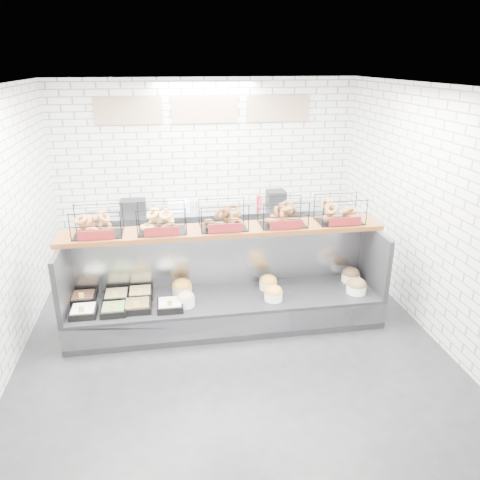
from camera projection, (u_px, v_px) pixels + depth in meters
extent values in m
plane|color=black|center=(230.00, 336.00, 5.90)|extent=(5.50, 5.50, 0.00)
cube|color=silver|center=(206.00, 171.00, 7.89)|extent=(5.00, 0.02, 3.00)
cube|color=silver|center=(431.00, 213.00, 5.73)|extent=(0.02, 5.50, 3.00)
cube|color=white|center=(228.00, 86.00, 4.81)|extent=(5.00, 5.50, 0.02)
cube|color=tan|center=(129.00, 111.00, 7.32)|extent=(1.05, 0.03, 0.42)
cube|color=tan|center=(205.00, 110.00, 7.50)|extent=(1.05, 0.03, 0.42)
cube|color=tan|center=(278.00, 109.00, 7.68)|extent=(1.05, 0.03, 0.42)
cube|color=black|center=(227.00, 310.00, 6.10)|extent=(4.00, 0.90, 0.40)
cube|color=#93969B|center=(231.00, 326.00, 5.69)|extent=(4.00, 0.03, 0.28)
cube|color=#93969B|center=(222.00, 256.00, 6.26)|extent=(4.00, 0.08, 0.80)
cube|color=black|center=(63.00, 279.00, 5.59)|extent=(0.06, 0.90, 0.80)
cube|color=black|center=(374.00, 258.00, 6.18)|extent=(0.06, 0.90, 0.80)
cube|color=black|center=(84.00, 312.00, 5.58)|extent=(0.31, 0.31, 0.08)
cube|color=white|center=(83.00, 309.00, 5.57)|extent=(0.26, 0.26, 0.04)
cube|color=#EDDA52|center=(81.00, 310.00, 5.45)|extent=(0.06, 0.01, 0.08)
cube|color=black|center=(83.00, 298.00, 5.90)|extent=(0.30, 0.30, 0.08)
cube|color=brown|center=(83.00, 296.00, 5.89)|extent=(0.26, 0.26, 0.04)
cube|color=#EDDA52|center=(81.00, 296.00, 5.78)|extent=(0.06, 0.01, 0.08)
cube|color=black|center=(114.00, 310.00, 5.62)|extent=(0.30, 0.30, 0.08)
cube|color=#5F7E40|center=(114.00, 307.00, 5.61)|extent=(0.26, 0.26, 0.04)
cube|color=#EDDA52|center=(112.00, 308.00, 5.49)|extent=(0.06, 0.01, 0.08)
cube|color=black|center=(117.00, 296.00, 5.95)|extent=(0.31, 0.31, 0.08)
cube|color=tan|center=(116.00, 294.00, 5.94)|extent=(0.27, 0.27, 0.04)
cube|color=#EDDA52|center=(115.00, 294.00, 5.82)|extent=(0.06, 0.01, 0.08)
cube|color=black|center=(138.00, 306.00, 5.70)|extent=(0.33, 0.33, 0.08)
cube|color=brown|center=(137.00, 304.00, 5.69)|extent=(0.28, 0.28, 0.04)
cube|color=#EDDA52|center=(137.00, 304.00, 5.57)|extent=(0.06, 0.01, 0.08)
cube|color=black|center=(140.00, 293.00, 6.02)|extent=(0.31, 0.31, 0.08)
cube|color=#EBC578|center=(140.00, 291.00, 6.01)|extent=(0.26, 0.26, 0.04)
cube|color=#EDDA52|center=(140.00, 291.00, 5.89)|extent=(0.06, 0.01, 0.08)
cube|color=black|center=(170.00, 306.00, 5.72)|extent=(0.31, 0.31, 0.08)
cube|color=silver|center=(170.00, 303.00, 5.71)|extent=(0.27, 0.27, 0.04)
cube|color=#EDDA52|center=(170.00, 303.00, 5.59)|extent=(0.06, 0.01, 0.08)
cylinder|color=white|center=(186.00, 302.00, 5.79)|extent=(0.22, 0.22, 0.11)
ellipsoid|color=tan|center=(186.00, 297.00, 5.77)|extent=(0.22, 0.22, 0.15)
cylinder|color=white|center=(182.00, 289.00, 6.09)|extent=(0.26, 0.26, 0.11)
ellipsoid|color=orange|center=(182.00, 285.00, 6.07)|extent=(0.25, 0.25, 0.18)
cylinder|color=white|center=(273.00, 296.00, 5.93)|extent=(0.24, 0.24, 0.11)
ellipsoid|color=orange|center=(273.00, 292.00, 5.91)|extent=(0.23, 0.23, 0.16)
cylinder|color=white|center=(268.00, 285.00, 6.22)|extent=(0.23, 0.23, 0.11)
ellipsoid|color=gold|center=(268.00, 281.00, 6.20)|extent=(0.23, 0.23, 0.16)
cylinder|color=white|center=(356.00, 289.00, 6.11)|extent=(0.26, 0.26, 0.11)
ellipsoid|color=brown|center=(357.00, 285.00, 6.09)|extent=(0.26, 0.26, 0.18)
cylinder|color=white|center=(350.00, 277.00, 6.43)|extent=(0.25, 0.25, 0.11)
ellipsoid|color=brown|center=(351.00, 273.00, 6.41)|extent=(0.24, 0.24, 0.17)
cube|color=#512811|center=(224.00, 230.00, 5.93)|extent=(4.10, 0.50, 0.06)
cube|color=black|center=(97.00, 222.00, 5.63)|extent=(0.60, 0.38, 0.34)
cube|color=maroon|center=(96.00, 235.00, 5.48)|extent=(0.42, 0.02, 0.11)
cube|color=black|center=(162.00, 218.00, 5.75)|extent=(0.60, 0.38, 0.34)
cube|color=maroon|center=(162.00, 232.00, 5.60)|extent=(0.42, 0.02, 0.11)
cube|color=black|center=(223.00, 215.00, 5.86)|extent=(0.60, 0.38, 0.34)
cube|color=maroon|center=(226.00, 228.00, 5.71)|extent=(0.42, 0.02, 0.11)
cube|color=black|center=(283.00, 212.00, 5.97)|extent=(0.60, 0.38, 0.34)
cube|color=maroon|center=(286.00, 225.00, 5.82)|extent=(0.42, 0.02, 0.11)
cube|color=black|center=(340.00, 209.00, 6.09)|extent=(0.60, 0.38, 0.34)
cube|color=maroon|center=(345.00, 222.00, 5.94)|extent=(0.42, 0.02, 0.11)
cube|color=#93969B|center=(210.00, 235.00, 7.97)|extent=(4.00, 0.60, 0.90)
cube|color=black|center=(133.00, 207.00, 7.57)|extent=(0.40, 0.30, 0.24)
cube|color=silver|center=(179.00, 206.00, 7.74)|extent=(0.35, 0.28, 0.18)
cylinder|color=red|center=(258.00, 201.00, 7.92)|extent=(0.09, 0.09, 0.22)
cube|color=black|center=(276.00, 200.00, 7.88)|extent=(0.30, 0.30, 0.30)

